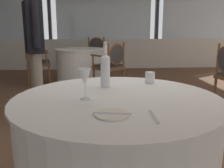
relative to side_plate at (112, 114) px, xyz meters
name	(u,v)px	position (x,y,z in m)	size (l,w,h in m)	color
ground_plane	(124,123)	(0.31, 1.73, -0.75)	(14.92, 14.92, 0.00)	brown
window_wall_far	(104,31)	(0.31, 6.04, 0.33)	(9.68, 0.14, 2.69)	silver
foreground_table	(117,149)	(0.06, 0.34, -0.37)	(1.35, 1.35, 0.74)	white
side_plate	(112,114)	(0.00, 0.00, 0.00)	(0.18, 0.18, 0.01)	silver
butter_knife	(112,113)	(0.00, 0.00, 0.01)	(0.20, 0.02, 0.00)	silver
dinner_fork	(154,117)	(0.21, -0.04, 0.00)	(0.19, 0.02, 0.00)	silver
water_bottle	(105,69)	(0.00, 0.63, 0.13)	(0.07, 0.07, 0.34)	white
wine_glass	(85,78)	(-0.14, 0.31, 0.13)	(0.08, 0.08, 0.20)	white
water_tumbler	(150,78)	(0.37, 0.73, 0.04)	(0.08, 0.08, 0.09)	white
background_table_0	(81,66)	(-0.31, 4.12, -0.37)	(1.05, 1.05, 0.74)	white
dining_chair_0_0	(34,59)	(-1.25, 3.96, -0.19)	(0.54, 0.59, 0.94)	brown
dining_chair_0_1	(112,63)	(0.29, 3.40, -0.21)	(0.66, 0.65, 0.91)	brown
dining_chair_0_2	(95,53)	(0.02, 5.02, -0.20)	(0.63, 0.59, 0.95)	brown
diner_person_0	(34,41)	(-0.82, 2.11, 0.26)	(0.31, 0.50, 1.75)	gray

